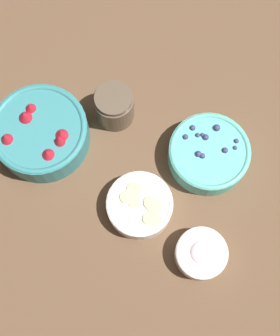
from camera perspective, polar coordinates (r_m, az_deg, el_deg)
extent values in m
plane|color=brown|center=(1.06, 2.89, 0.09)|extent=(4.00, 4.00, 0.00)
cylinder|color=teal|center=(1.07, -11.92, 4.10)|extent=(0.21, 0.21, 0.07)
torus|color=teal|center=(1.04, -12.25, 4.72)|extent=(0.21, 0.21, 0.01)
cylinder|color=#B21928|center=(1.05, -12.14, 4.51)|extent=(0.17, 0.17, 0.02)
cone|color=#B21928|center=(1.01, -9.56, 4.09)|extent=(0.04, 0.04, 0.02)
cone|color=#B21928|center=(1.05, -13.25, 7.25)|extent=(0.04, 0.04, 0.02)
cone|color=#B21928|center=(1.01, -9.83, 3.43)|extent=(0.04, 0.04, 0.03)
cone|color=#B21928|center=(1.03, -16.05, 3.57)|extent=(0.03, 0.03, 0.03)
cone|color=#B21928|center=(1.00, -11.21, 1.75)|extent=(0.04, 0.04, 0.02)
cone|color=#B21928|center=(1.04, -13.90, 6.19)|extent=(0.04, 0.04, 0.03)
cylinder|color=#56B7A8|center=(1.05, 8.33, 1.65)|extent=(0.18, 0.18, 0.05)
torus|color=#56B7A8|center=(1.02, 8.51, 2.07)|extent=(0.18, 0.18, 0.01)
cylinder|color=navy|center=(1.03, 8.45, 1.92)|extent=(0.14, 0.14, 0.02)
sphere|color=navy|center=(1.03, 11.50, 2.41)|extent=(0.01, 0.01, 0.01)
sphere|color=navy|center=(1.03, 6.43, 4.88)|extent=(0.01, 0.01, 0.01)
sphere|color=navy|center=(1.03, 7.87, 3.95)|extent=(0.01, 0.01, 0.01)
sphere|color=navy|center=(1.03, 7.62, 4.00)|extent=(0.01, 0.01, 0.01)
sphere|color=navy|center=(1.03, 7.03, 3.99)|extent=(0.01, 0.01, 0.01)
sphere|color=navy|center=(1.03, 5.57, 3.78)|extent=(0.01, 0.01, 0.01)
sphere|color=navy|center=(1.03, 10.32, 2.13)|extent=(0.01, 0.01, 0.01)
sphere|color=navy|center=(1.04, 11.66, 3.23)|extent=(0.01, 0.01, 0.01)
sphere|color=navy|center=(1.01, 7.61, 1.46)|extent=(0.01, 0.01, 0.01)
sphere|color=navy|center=(1.01, 7.13, 1.70)|extent=(0.01, 0.01, 0.01)
sphere|color=navy|center=(1.04, 9.33, 4.85)|extent=(0.02, 0.02, 0.02)
cylinder|color=white|center=(1.01, -0.04, -4.61)|extent=(0.14, 0.14, 0.04)
torus|color=white|center=(0.99, -0.04, -4.36)|extent=(0.14, 0.14, 0.01)
cylinder|color=beige|center=(1.00, -0.04, -4.44)|extent=(0.11, 0.11, 0.01)
cylinder|color=beige|center=(0.99, 1.78, -4.67)|extent=(0.03, 0.03, 0.01)
cylinder|color=beige|center=(0.98, 1.11, -6.19)|extent=(0.03, 0.03, 0.01)
cylinder|color=beige|center=(0.99, -0.69, -2.57)|extent=(0.03, 0.03, 0.01)
cylinder|color=beige|center=(0.98, 1.80, -6.29)|extent=(0.03, 0.03, 0.01)
cylinder|color=beige|center=(0.99, -1.56, -3.56)|extent=(0.03, 0.03, 0.01)
cylinder|color=beige|center=(0.99, -0.75, -4.07)|extent=(0.03, 0.03, 0.01)
cylinder|color=beige|center=(0.99, 1.30, -4.24)|extent=(0.03, 0.03, 0.01)
cylinder|color=white|center=(1.00, 7.42, -10.35)|extent=(0.11, 0.11, 0.05)
torus|color=white|center=(0.98, 7.57, -10.20)|extent=(0.11, 0.11, 0.01)
cylinder|color=white|center=(0.99, 7.52, -10.25)|extent=(0.09, 0.09, 0.01)
ellipsoid|color=white|center=(0.98, 7.57, -10.20)|extent=(0.05, 0.05, 0.02)
cylinder|color=brown|center=(1.07, -3.15, 7.46)|extent=(0.09, 0.09, 0.08)
cylinder|color=#472819|center=(1.07, -3.13, 7.32)|extent=(0.07, 0.07, 0.06)
cylinder|color=brown|center=(1.03, -3.28, 8.49)|extent=(0.08, 0.08, 0.01)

